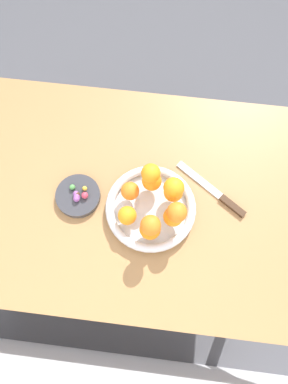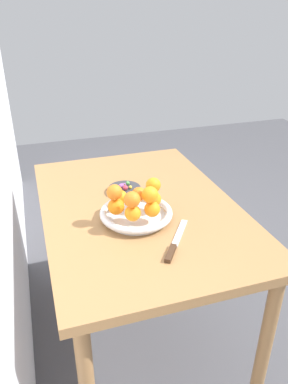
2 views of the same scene
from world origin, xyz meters
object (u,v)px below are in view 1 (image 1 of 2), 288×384
(dining_table, at_px, (122,203))
(candy_ball_1, at_px, (85,188))
(orange_3, at_px, (173,217))
(orange_9, at_px, (174,188))
(orange_1, at_px, (127,215))
(candy_ball_0, at_px, (85,195))
(candy_ball_6, at_px, (77,194))
(candy_ball_7, at_px, (72,187))
(orange_6, at_px, (151,225))
(knife, at_px, (217,193))
(orange_8, at_px, (177,212))
(candy_ball_2, at_px, (76,194))
(candy_ball_5, at_px, (77,197))
(orange_7, at_px, (151,173))
(candy_ball_3, at_px, (76,199))
(candy_dish, at_px, (78,196))
(orange_5, at_px, (152,181))
(orange_0, at_px, (130,191))
(orange_2, at_px, (150,229))
(fruit_bowl, at_px, (151,208))
(orange_4, at_px, (173,192))
(candy_ball_4, at_px, (77,195))

(dining_table, xyz_separation_m, candy_ball_1, (0.11, 0.01, 0.12))
(orange_3, xyz_separation_m, orange_9, (0.01, -0.07, 0.06))
(orange_1, height_order, candy_ball_0, orange_1)
(candy_ball_6, distance_m, candy_ball_7, 0.03)
(orange_6, height_order, knife, orange_6)
(candy_ball_0, xyz_separation_m, candy_ball_6, (0.02, -0.00, -0.00))
(orange_1, distance_m, candy_ball_0, 0.15)
(orange_8, relative_size, candy_ball_2, 3.11)
(candy_ball_1, xyz_separation_m, candy_ball_5, (0.02, 0.03, 0.00))
(knife, bearing_deg, orange_8, 42.71)
(orange_7, distance_m, candy_ball_0, 0.22)
(dining_table, xyz_separation_m, candy_ball_3, (0.13, 0.04, 0.12))
(candy_dish, bearing_deg, dining_table, -168.71)
(orange_1, distance_m, candy_ball_1, 0.17)
(candy_dish, relative_size, orange_5, 2.30)
(candy_ball_1, relative_size, candy_ball_7, 0.86)
(dining_table, height_order, candy_ball_2, candy_ball_2)
(orange_8, xyz_separation_m, candy_ball_3, (0.30, -0.04, -0.09))
(orange_6, xyz_separation_m, candy_ball_6, (0.23, -0.09, -0.10))
(orange_8, distance_m, candy_ball_5, 0.32)
(orange_0, height_order, orange_9, orange_9)
(dining_table, bearing_deg, orange_8, 155.72)
(candy_ball_1, height_order, candy_ball_3, candy_ball_3)
(candy_ball_5, relative_size, knife, 0.09)
(orange_9, bearing_deg, candy_ball_0, 4.50)
(candy_ball_5, bearing_deg, candy_ball_3, 94.99)
(orange_8, bearing_deg, orange_3, -30.43)
(candy_ball_6, bearing_deg, orange_2, 158.71)
(dining_table, bearing_deg, candy_ball_1, 2.82)
(orange_3, distance_m, candy_ball_2, 0.30)
(candy_ball_5, xyz_separation_m, knife, (-0.42, -0.07, -0.03))
(candy_ball_0, xyz_separation_m, candy_ball_7, (0.04, -0.02, -0.00))
(fruit_bowl, distance_m, orange_9, 0.13)
(orange_0, distance_m, orange_5, 0.07)
(orange_4, distance_m, orange_6, 0.15)
(orange_2, bearing_deg, candy_ball_0, -23.40)
(candy_dish, relative_size, candy_ball_6, 8.49)
(orange_5, relative_size, knife, 0.26)
(orange_9, relative_size, candy_ball_3, 2.95)
(fruit_bowl, bearing_deg, orange_3, 154.68)
(candy_ball_2, height_order, candy_ball_5, candy_ball_5)
(fruit_bowl, xyz_separation_m, candy_ball_1, (0.21, -0.04, 0.01))
(orange_0, xyz_separation_m, orange_2, (-0.07, 0.11, 0.00))
(candy_ball_4, relative_size, candy_ball_7, 1.04)
(candy_ball_4, height_order, candy_ball_5, candy_ball_5)
(dining_table, distance_m, orange_7, 0.23)
(orange_0, height_order, orange_6, orange_6)
(orange_7, bearing_deg, candy_ball_2, 13.65)
(orange_8, bearing_deg, candy_ball_6, -9.38)
(candy_ball_5, bearing_deg, orange_3, 172.70)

